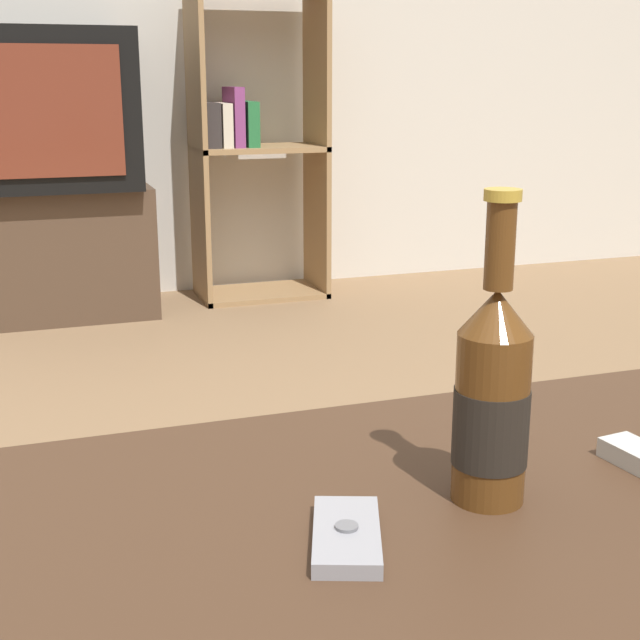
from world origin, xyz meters
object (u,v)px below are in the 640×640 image
at_px(tv_stand, 38,253).
at_px(cell_phone, 347,535).
at_px(bookshelf, 252,143).
at_px(beer_bottle, 492,398).
at_px(television, 26,109).

relative_size(tv_stand, cell_phone, 6.35).
bearing_deg(tv_stand, bookshelf, 3.78).
xyz_separation_m(beer_bottle, cell_phone, (-0.15, -0.04, -0.09)).
distance_m(tv_stand, cell_phone, 2.75).
relative_size(television, beer_bottle, 2.58).
relative_size(tv_stand, beer_bottle, 2.86).
xyz_separation_m(bookshelf, beer_bottle, (-0.50, -2.75, -0.03)).
bearing_deg(bookshelf, beer_bottle, -100.29).
height_order(tv_stand, bookshelf, bookshelf).
bearing_deg(television, beer_bottle, -83.02).
bearing_deg(tv_stand, cell_phone, -86.29).
xyz_separation_m(tv_stand, television, (-0.00, -0.00, 0.51)).
bearing_deg(beer_bottle, cell_phone, -167.02).
height_order(bookshelf, cell_phone, bookshelf).
height_order(television, cell_phone, television).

